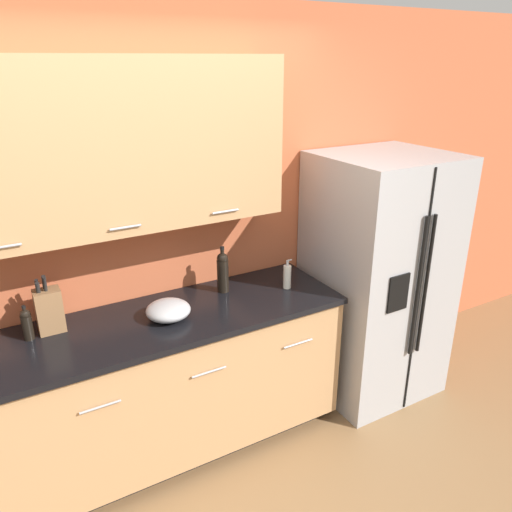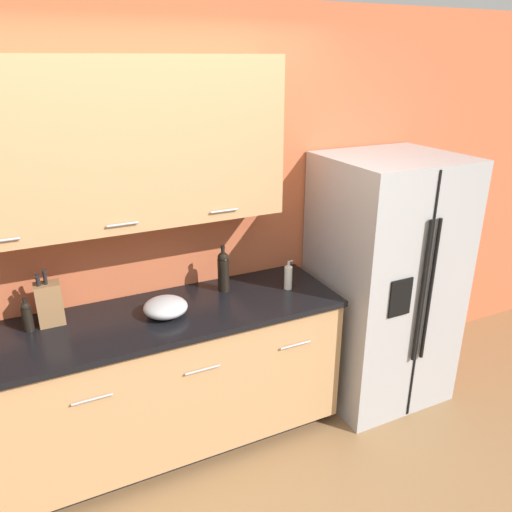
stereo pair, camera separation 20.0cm
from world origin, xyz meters
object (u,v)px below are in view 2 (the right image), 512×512
at_px(wine_bottle, 223,270).
at_px(soap_dispenser, 288,277).
at_px(knife_block, 49,303).
at_px(oil_bottle, 27,316).
at_px(mixing_bowl, 166,307).
at_px(refrigerator, 383,281).

relative_size(wine_bottle, soap_dispenser, 1.55).
bearing_deg(knife_block, oil_bottle, -166.26).
distance_m(soap_dispenser, mixing_bowl, 0.79).
distance_m(knife_block, wine_bottle, 1.01).
relative_size(wine_bottle, oil_bottle, 1.54).
xyz_separation_m(refrigerator, mixing_bowl, (-1.51, 0.04, 0.12)).
xyz_separation_m(knife_block, mixing_bowl, (0.59, -0.18, -0.07)).
xyz_separation_m(wine_bottle, mixing_bowl, (-0.42, -0.16, -0.08)).
xyz_separation_m(refrigerator, oil_bottle, (-2.22, 0.19, 0.16)).
distance_m(wine_bottle, mixing_bowl, 0.46).
height_order(refrigerator, oil_bottle, refrigerator).
bearing_deg(refrigerator, knife_block, 174.00).
xyz_separation_m(soap_dispenser, mixing_bowl, (-0.79, -0.00, -0.03)).
relative_size(soap_dispenser, mixing_bowl, 0.77).
bearing_deg(wine_bottle, soap_dispenser, -23.02).
bearing_deg(oil_bottle, mixing_bowl, -11.94).
relative_size(knife_block, soap_dispenser, 1.69).
bearing_deg(oil_bottle, soap_dispenser, -5.57).
bearing_deg(knife_block, refrigerator, -6.00).
bearing_deg(oil_bottle, refrigerator, -4.94).
height_order(knife_block, oil_bottle, knife_block).
xyz_separation_m(wine_bottle, oil_bottle, (-1.12, -0.01, -0.04)).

